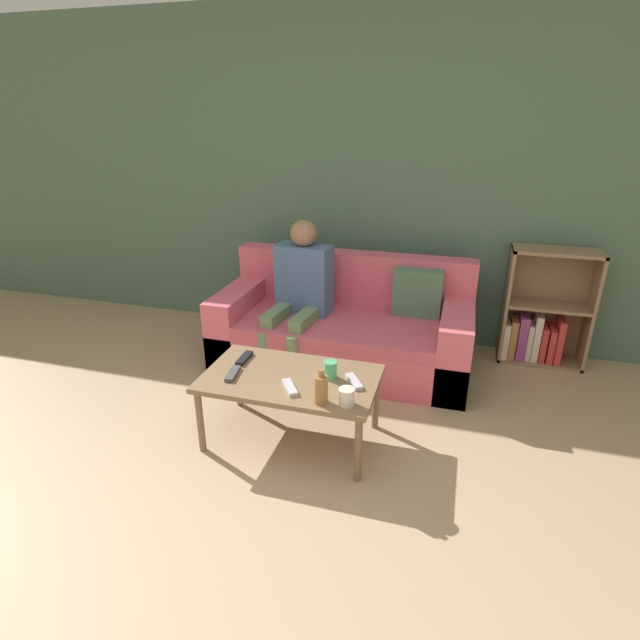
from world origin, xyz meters
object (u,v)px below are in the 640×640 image
object	(u,v)px
tv_remote_3	(233,374)
tv_remote_0	(244,358)
tv_remote_1	(354,382)
tv_remote_2	(289,387)
couch	(345,330)
cup_near	(347,397)
person_adult	(300,285)
bottle	(321,389)
cup_far	(330,370)
bookshelf	(540,318)
coffee_table	(291,383)

from	to	relation	value
tv_remote_3	tv_remote_0	bearing A→B (deg)	85.83
tv_remote_1	tv_remote_2	distance (m)	0.36
couch	cup_near	distance (m)	1.32
person_adult	cup_near	size ratio (longest dim) A/B	11.65
tv_remote_2	bottle	world-z (taller)	bottle
cup_far	tv_remote_2	world-z (taller)	cup_far
person_adult	bookshelf	bearing A→B (deg)	23.37
cup_near	tv_remote_2	size ratio (longest dim) A/B	0.56
tv_remote_0	tv_remote_2	xyz separation A→B (m)	(0.38, -0.25, 0.00)
cup_near	tv_remote_2	world-z (taller)	cup_near
coffee_table	cup_far	distance (m)	0.25
coffee_table	tv_remote_2	size ratio (longest dim) A/B	5.96
coffee_table	person_adult	bearing A→B (deg)	105.08
coffee_table	person_adult	size ratio (longest dim) A/B	0.91
cup_near	cup_far	world-z (taller)	cup_far
tv_remote_2	person_adult	bearing A→B (deg)	70.48
coffee_table	tv_remote_1	bearing A→B (deg)	3.71
bookshelf	tv_remote_0	xyz separation A→B (m)	(-1.83, -1.42, 0.09)
couch	tv_remote_1	distance (m)	1.10
couch	tv_remote_1	xyz separation A→B (m)	(0.30, -1.04, 0.17)
coffee_table	cup_far	world-z (taller)	cup_far
tv_remote_3	bookshelf	bearing A→B (deg)	32.69
tv_remote_0	bottle	xyz separation A→B (m)	(0.58, -0.33, 0.07)
cup_far	bottle	xyz separation A→B (m)	(0.02, -0.26, 0.03)
cup_near	tv_remote_2	distance (m)	0.34
cup_near	tv_remote_3	world-z (taller)	cup_near
cup_near	tv_remote_1	size ratio (longest dim) A/B	0.56
couch	bookshelf	xyz separation A→B (m)	(1.44, 0.47, 0.08)
couch	tv_remote_3	distance (m)	1.22
tv_remote_2	tv_remote_3	size ratio (longest dim) A/B	0.95
bookshelf	bottle	size ratio (longest dim) A/B	4.67
bookshelf	tv_remote_1	size ratio (longest dim) A/B	5.31
cup_near	bookshelf	bearing A→B (deg)	57.10
cup_far	tv_remote_2	distance (m)	0.26
couch	cup_near	xyz separation A→B (m)	(0.31, -1.27, 0.20)
coffee_table	tv_remote_0	world-z (taller)	tv_remote_0
coffee_table	tv_remote_0	distance (m)	0.36
tv_remote_3	bottle	xyz separation A→B (m)	(0.57, -0.13, 0.07)
bottle	tv_remote_2	bearing A→B (deg)	158.17
cup_far	tv_remote_1	xyz separation A→B (m)	(0.14, -0.02, -0.04)
cup_far	person_adult	bearing A→B (deg)	117.44
cup_far	tv_remote_2	xyz separation A→B (m)	(-0.18, -0.18, -0.04)
coffee_table	bottle	distance (m)	0.35
tv_remote_3	bottle	size ratio (longest dim) A/B	0.91
person_adult	tv_remote_1	bearing A→B (deg)	-50.49
couch	cup_far	xyz separation A→B (m)	(0.16, -1.02, 0.21)
tv_remote_1	couch	bearing A→B (deg)	73.49
cup_near	tv_remote_3	xyz separation A→B (m)	(-0.70, 0.12, -0.04)
tv_remote_0	tv_remote_2	distance (m)	0.45
couch	bottle	bearing A→B (deg)	-81.83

